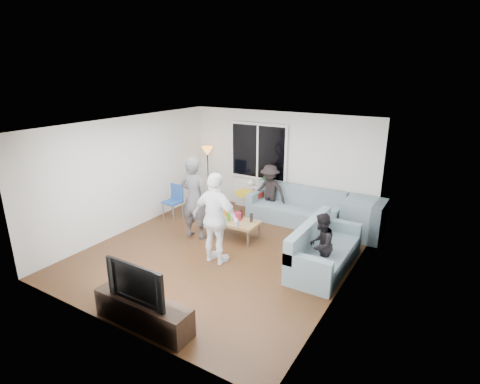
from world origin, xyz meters
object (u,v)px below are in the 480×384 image
Objects in this scene: side_chair at (172,202)px; television at (140,281)px; sofa_right_section at (325,247)px; player_right at (216,219)px; player_left at (194,198)px; floor_lamp at (208,175)px; spectator_right at (321,245)px; sofa_back_section at (295,206)px; tv_console at (143,312)px; coffee_table at (234,229)px; spectator_back at (270,191)px.

television is (2.38, -3.41, 0.31)m from side_chair.
sofa_right_section is 1.12× the size of player_right.
sofa_right_section is 1.09× the size of player_left.
floor_lamp is 3.57m from player_right.
sofa_right_section is at bearing 177.75° from spectator_right.
player_right is 1.52× the size of spectator_right.
sofa_back_section is 1.26× the size of player_left.
sofa_back_section is 1.44× the size of tv_console.
coffee_table is 0.71× the size of floor_lamp.
side_chair is 0.64× the size of spectator_back.
spectator_right reaches higher than television.
sofa_back_section is at bearing 86.05° from tv_console.
player_right is at bearing -100.83° from sofa_back_section.
tv_console is at bearing -85.21° from spectator_back.
television is at bearing -81.70° from coffee_table.
sofa_right_section is at bearing -25.42° from floor_lamp.
spectator_right reaches higher than sofa_right_section.
side_chair is at bearing -26.90° from player_right.
sofa_right_section is 2.11m from player_right.
floor_lamp is at bearing 176.36° from sofa_back_section.
spectator_back is at bearing 177.59° from sofa_back_section.
sofa_right_section is 1.92× the size of television.
player_left is 1.02× the size of player_right.
player_left is at bearing 113.38° from tv_console.
floor_lamp is 5.51m from tv_console.
sofa_right_section is (1.36, -1.76, 0.00)m from sofa_back_section.
television is at bearing -85.21° from spectator_back.
coffee_table is 0.69× the size of tv_console.
player_right is (-1.87, -0.87, 0.47)m from sofa_right_section.
coffee_table is at bearing -0.47° from side_chair.
sofa_right_section is at bearing -1.56° from side_chair.
television reaches higher than side_chair.
spectator_back is 0.84× the size of tv_console.
spectator_right is (0.00, -0.29, 0.16)m from sofa_right_section.
side_chair is 0.82× the size of television.
player_left is at bearing -113.11° from spectator_back.
coffee_table is 1.28× the size of side_chair.
sofa_right_section is 1.25× the size of tv_console.
spectator_back is (-2.08, 1.79, 0.25)m from sofa_right_section.
spectator_back is (-0.71, 0.03, 0.25)m from sofa_back_section.
tv_console is at bearing -81.70° from coffee_table.
spectator_right is 1.13× the size of television.
tv_console is at bearing 150.61° from sofa_right_section.
television is (0.38, -4.80, 0.07)m from spectator_back.
spectator_right is (4.07, -0.70, 0.16)m from side_chair.
tv_console is at bearing 180.00° from television.
television reaches higher than sofa_back_section.
spectator_back is at bearing -137.38° from spectator_right.
player_left is 1.36× the size of spectator_back.
tv_console is at bearing -51.05° from side_chair.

